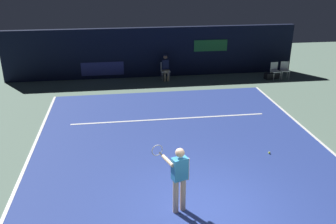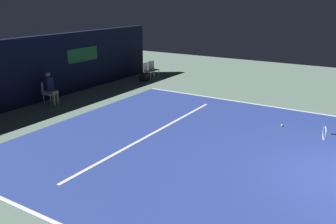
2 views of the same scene
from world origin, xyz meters
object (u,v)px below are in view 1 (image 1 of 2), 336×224
(tennis_player, at_px, (179,176))
(tennis_ball, at_px, (269,153))
(line_judge_on_chair, at_px, (165,67))
(equipment_bag, at_px, (272,76))
(courtside_chair_near, at_px, (275,70))
(courtside_chair_far, at_px, (285,69))

(tennis_player, bearing_deg, tennis_ball, 35.75)
(line_judge_on_chair, height_order, equipment_bag, line_judge_on_chair)
(courtside_chair_near, relative_size, tennis_ball, 12.94)
(line_judge_on_chair, xyz_separation_m, courtside_chair_near, (5.68, -0.68, -0.18))
(courtside_chair_near, relative_size, equipment_bag, 1.05)
(courtside_chair_near, bearing_deg, line_judge_on_chair, 173.20)
(line_judge_on_chair, bearing_deg, equipment_bag, -5.81)
(tennis_player, xyz_separation_m, courtside_chair_near, (6.83, 10.14, -0.49))
(equipment_bag, bearing_deg, courtside_chair_near, -70.49)
(line_judge_on_chair, bearing_deg, courtside_chair_far, -5.55)
(line_judge_on_chair, distance_m, tennis_ball, 8.71)
(tennis_player, bearing_deg, line_judge_on_chair, 83.93)
(line_judge_on_chair, relative_size, courtside_chair_near, 1.50)
(tennis_player, distance_m, courtside_chair_far, 12.62)
(equipment_bag, bearing_deg, line_judge_on_chair, 163.33)
(tennis_player, distance_m, equipment_bag, 12.30)
(equipment_bag, bearing_deg, courtside_chair_far, -14.04)
(courtside_chair_near, bearing_deg, tennis_player, -123.96)
(courtside_chair_far, bearing_deg, equipment_bag, 176.82)
(courtside_chair_near, xyz_separation_m, courtside_chair_far, (0.57, 0.07, 0.00))
(tennis_ball, bearing_deg, courtside_chair_far, 62.56)
(line_judge_on_chair, bearing_deg, tennis_ball, -75.32)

